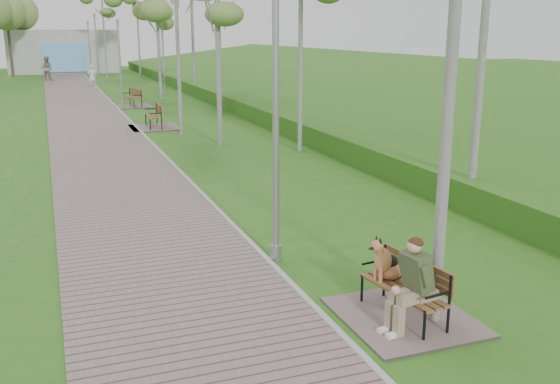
{
  "coord_description": "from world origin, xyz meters",
  "views": [
    {
      "loc": [
        -3.43,
        -13.51,
        3.99
      ],
      "look_at": [
        0.46,
        -3.08,
        1.08
      ],
      "focal_mm": 40.0,
      "sensor_mm": 36.0,
      "label": 1
    }
  ],
  "objects": [
    {
      "name": "birch_distant_a",
      "position": [
        1.65,
        42.78,
        6.29
      ],
      "size": [
        2.38,
        2.38,
        8.01
      ],
      "color": "silver",
      "rests_on": "ground"
    },
    {
      "name": "bench_main",
      "position": [
        0.99,
        -6.54,
        0.43
      ],
      "size": [
        1.77,
        1.97,
        1.54
      ],
      "color": "#72615D",
      "rests_on": "ground"
    },
    {
      "name": "ground",
      "position": [
        0.0,
        0.0,
        0.0
      ],
      "size": [
        120.0,
        120.0,
        0.0
      ],
      "primitive_type": "plane",
      "color": "#296019",
      "rests_on": "ground"
    },
    {
      "name": "embankment",
      "position": [
        12.0,
        20.0,
        0.0
      ],
      "size": [
        14.0,
        70.0,
        1.6
      ],
      "primitive_type": "cube",
      "color": "#3E7021",
      "rests_on": "ground"
    },
    {
      "name": "lamp_post_third",
      "position": [
        0.44,
        36.31,
        2.4
      ],
      "size": [
        0.2,
        0.2,
        5.14
      ],
      "color": "gray",
      "rests_on": "ground"
    },
    {
      "name": "kerb",
      "position": [
        0.0,
        21.5,
        0.03
      ],
      "size": [
        0.1,
        67.0,
        0.05
      ],
      "primitive_type": "cube",
      "color": "#999993",
      "rests_on": "ground"
    },
    {
      "name": "bench_third",
      "position": [
        0.83,
        20.51,
        0.22
      ],
      "size": [
        1.89,
        2.1,
        1.16
      ],
      "color": "#72615D",
      "rests_on": "ground"
    },
    {
      "name": "lamp_post_second",
      "position": [
        0.23,
        19.55,
        2.1
      ],
      "size": [
        0.17,
        0.17,
        4.49
      ],
      "color": "gray",
      "rests_on": "ground"
    },
    {
      "name": "lamp_post_near",
      "position": [
        0.15,
        -3.71,
        2.39
      ],
      "size": [
        0.2,
        0.2,
        5.11
      ],
      "color": "gray",
      "rests_on": "ground"
    },
    {
      "name": "building_north",
      "position": [
        -1.5,
        50.97,
        1.99
      ],
      "size": [
        10.0,
        5.2,
        4.0
      ],
      "color": "#9E9E99",
      "rests_on": "ground"
    },
    {
      "name": "walkway",
      "position": [
        -1.75,
        21.5,
        0.02
      ],
      "size": [
        3.5,
        67.0,
        0.04
      ],
      "primitive_type": "cube",
      "color": "#72615D",
      "rests_on": "ground"
    },
    {
      "name": "lamp_post_far",
      "position": [
        0.31,
        41.92,
        2.2
      ],
      "size": [
        0.18,
        0.18,
        4.7
      ],
      "color": "gray",
      "rests_on": "ground"
    },
    {
      "name": "bench_second",
      "position": [
        0.68,
        12.61,
        0.23
      ],
      "size": [
        2.0,
        2.22,
        1.23
      ],
      "color": "#72615D",
      "rests_on": "ground"
    },
    {
      "name": "pedestrian_far",
      "position": [
        -3.2,
        40.65,
        0.97
      ],
      "size": [
        1.16,
        1.06,
        1.94
      ],
      "primitive_type": "imported",
      "rotation": [
        0.0,
        0.0,
        2.72
      ],
      "color": "slate",
      "rests_on": "ground"
    },
    {
      "name": "pedestrian_near",
      "position": [
        -0.33,
        32.07,
        0.83
      ],
      "size": [
        0.69,
        0.54,
        1.66
      ],
      "primitive_type": "imported",
      "rotation": [
        0.0,
        0.0,
        3.4
      ],
      "color": "silver",
      "rests_on": "ground"
    },
    {
      "name": "birch_far_b",
      "position": [
        3.54,
        25.69,
        5.15
      ],
      "size": [
        2.22,
        2.22,
        6.56
      ],
      "color": "silver",
      "rests_on": "ground"
    }
  ]
}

